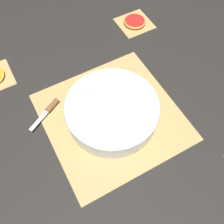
# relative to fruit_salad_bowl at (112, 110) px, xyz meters

# --- Properties ---
(ground_plane) EXTENTS (6.00, 6.00, 0.00)m
(ground_plane) POSITION_rel_fruit_salad_bowl_xyz_m (-0.00, -0.00, -0.04)
(ground_plane) COLOR black
(bamboo_mat_center) EXTENTS (0.43, 0.43, 0.01)m
(bamboo_mat_center) POSITION_rel_fruit_salad_bowl_xyz_m (-0.00, -0.00, -0.04)
(bamboo_mat_center) COLOR tan
(bamboo_mat_center) RESTS_ON ground_plane
(coaster_mat_near_right) EXTENTS (0.14, 0.14, 0.01)m
(coaster_mat_near_right) POSITION_rel_fruit_salad_bowl_xyz_m (0.35, -0.31, -0.04)
(coaster_mat_near_right) COLOR tan
(coaster_mat_near_right) RESTS_ON ground_plane
(fruit_salad_bowl) EXTENTS (0.30, 0.30, 0.08)m
(fruit_salad_bowl) POSITION_rel_fruit_salad_bowl_xyz_m (0.00, 0.00, 0.00)
(fruit_salad_bowl) COLOR silver
(fruit_salad_bowl) RESTS_ON bamboo_mat_center
(paring_knife) EXTENTS (0.08, 0.13, 0.02)m
(paring_knife) POSITION_rel_fruit_salad_bowl_xyz_m (0.13, 0.17, -0.03)
(paring_knife) COLOR silver
(paring_knife) RESTS_ON bamboo_mat_center
(grapefruit_slice) EXTENTS (0.09, 0.09, 0.01)m
(grapefruit_slice) POSITION_rel_fruit_salad_bowl_xyz_m (0.35, -0.31, -0.03)
(grapefruit_slice) COLOR #B2231E
(grapefruit_slice) RESTS_ON coaster_mat_near_right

